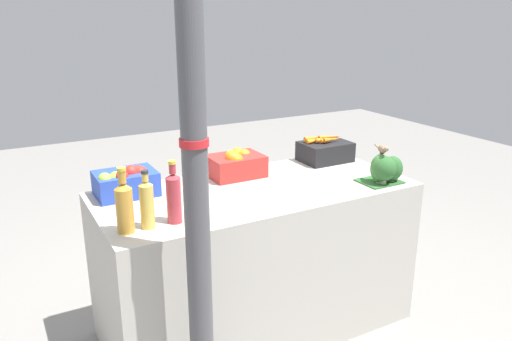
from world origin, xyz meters
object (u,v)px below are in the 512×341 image
at_px(broccoli_pile, 385,169).
at_px(support_pole, 195,173).
at_px(sparrow_bird, 383,149).
at_px(juice_bottle_golden, 147,203).
at_px(orange_crate, 235,164).
at_px(juice_bottle_amber, 124,206).
at_px(apple_crate, 126,181).
at_px(carrot_crate, 325,150).
at_px(juice_bottle_ruby, 174,197).

bearing_deg(broccoli_pile, support_pole, -166.78).
distance_m(broccoli_pile, sparrow_bird, 0.11).
bearing_deg(juice_bottle_golden, orange_crate, 34.83).
distance_m(juice_bottle_amber, juice_bottle_golden, 0.10).
xyz_separation_m(orange_crate, sparrow_bird, (0.64, -0.50, 0.12)).
height_order(orange_crate, juice_bottle_amber, juice_bottle_amber).
bearing_deg(apple_crate, support_pole, -85.27).
relative_size(carrot_crate, juice_bottle_ruby, 1.06).
bearing_deg(juice_bottle_amber, support_pole, -61.12).
bearing_deg(orange_crate, apple_crate, -179.50).
height_order(apple_crate, juice_bottle_amber, juice_bottle_amber).
bearing_deg(broccoli_pile, orange_crate, 142.12).
xyz_separation_m(juice_bottle_amber, juice_bottle_ruby, (0.22, 0.00, 0.00)).
relative_size(juice_bottle_ruby, sparrow_bird, 2.13).
bearing_deg(juice_bottle_golden, juice_bottle_ruby, 0.00).
bearing_deg(juice_bottle_golden, juice_bottle_amber, 180.00).
relative_size(support_pole, carrot_crate, 7.77).
xyz_separation_m(carrot_crate, sparrow_bird, (0.01, -0.50, 0.13)).
relative_size(support_pole, apple_crate, 7.77).
xyz_separation_m(carrot_crate, juice_bottle_amber, (-1.38, -0.46, 0.05)).
xyz_separation_m(apple_crate, sparrow_bird, (1.26, -0.49, 0.12)).
bearing_deg(apple_crate, broccoli_pile, -21.51).
bearing_deg(juice_bottle_ruby, carrot_crate, 21.51).
relative_size(carrot_crate, broccoli_pile, 1.35).
xyz_separation_m(juice_bottle_amber, juice_bottle_golden, (0.10, 0.00, -0.01)).
xyz_separation_m(carrot_crate, juice_bottle_ruby, (-1.16, -0.46, 0.05)).
xyz_separation_m(broccoli_pile, sparrow_bird, (-0.02, 0.01, 0.11)).
distance_m(apple_crate, sparrow_bird, 1.36).
xyz_separation_m(orange_crate, juice_bottle_ruby, (-0.53, -0.45, 0.05)).
bearing_deg(carrot_crate, sparrow_bird, -89.42).
bearing_deg(juice_bottle_amber, apple_crate, 74.62).
xyz_separation_m(juice_bottle_ruby, sparrow_bird, (1.17, -0.04, 0.07)).
relative_size(apple_crate, orange_crate, 1.00).
distance_m(carrot_crate, juice_bottle_amber, 1.46).
xyz_separation_m(support_pole, orange_crate, (0.56, 0.80, -0.26)).
height_order(support_pole, juice_bottle_ruby, support_pole).
height_order(carrot_crate, juice_bottle_ruby, juice_bottle_ruby).
bearing_deg(juice_bottle_golden, sparrow_bird, -1.97).
relative_size(apple_crate, juice_bottle_golden, 1.15).
bearing_deg(juice_bottle_amber, juice_bottle_ruby, 0.00).
relative_size(apple_crate, juice_bottle_ruby, 1.06).
distance_m(juice_bottle_amber, sparrow_bird, 1.39).
xyz_separation_m(support_pole, juice_bottle_golden, (-0.09, 0.34, -0.22)).
bearing_deg(support_pole, sparrow_bird, 13.96).
xyz_separation_m(broccoli_pile, juice_bottle_amber, (-1.40, 0.06, 0.04)).
distance_m(support_pole, juice_bottle_golden, 0.42).
relative_size(juice_bottle_amber, sparrow_bird, 2.15).
xyz_separation_m(support_pole, juice_bottle_ruby, (0.03, 0.34, -0.21)).
distance_m(support_pole, broccoli_pile, 1.27).
xyz_separation_m(support_pole, juice_bottle_amber, (-0.19, 0.34, -0.21)).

